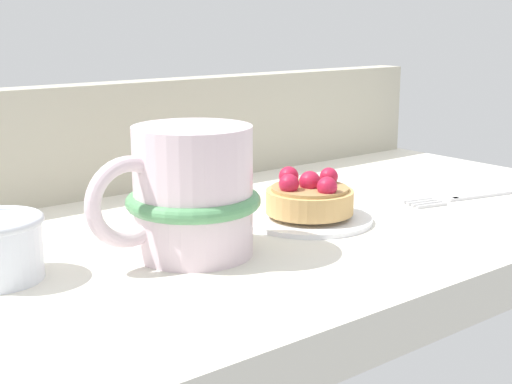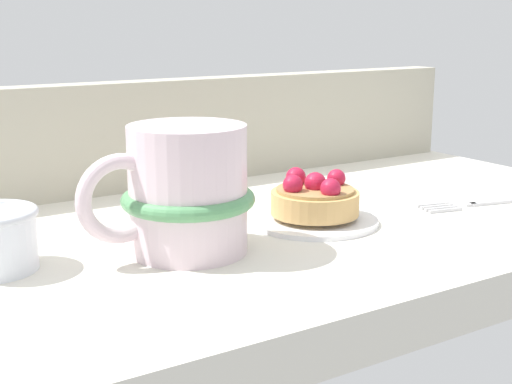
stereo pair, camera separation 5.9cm
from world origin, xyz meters
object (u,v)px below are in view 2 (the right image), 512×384
(dessert_plate, at_px, (315,219))
(raspberry_tart, at_px, (315,198))
(coffee_mug, at_px, (185,191))
(dessert_fork, at_px, (491,201))

(dessert_plate, xyz_separation_m, raspberry_tart, (-0.00, 0.00, 0.02))
(dessert_plate, distance_m, raspberry_tart, 0.02)
(coffee_mug, height_order, dessert_fork, coffee_mug)
(dessert_plate, height_order, raspberry_tart, raspberry_tart)
(raspberry_tart, relative_size, coffee_mug, 0.56)
(raspberry_tart, distance_m, dessert_fork, 0.19)
(raspberry_tart, bearing_deg, dessert_fork, -12.04)
(dessert_plate, distance_m, coffee_mug, 0.14)
(dessert_plate, relative_size, dessert_fork, 0.72)
(dessert_plate, bearing_deg, raspberry_tart, 134.98)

